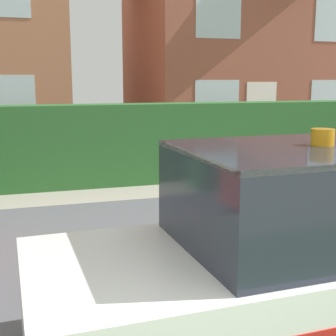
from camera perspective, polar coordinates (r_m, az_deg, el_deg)
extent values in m
cube|color=#5B5B60|center=(5.41, -4.25, -12.68)|extent=(28.00, 6.45, 0.01)
cube|color=#2D662D|center=(9.82, -5.34, 2.91)|extent=(15.83, 0.71, 1.67)
cylinder|color=black|center=(4.18, -6.32, -14.78)|extent=(0.69, 0.22, 0.68)
cube|color=white|center=(3.98, 14.97, -13.36)|extent=(4.20, 1.76, 0.70)
cube|color=#232833|center=(3.87, 17.94, -2.88)|extent=(2.23, 1.53, 0.75)
cube|color=white|center=(3.80, 18.25, 2.35)|extent=(2.23, 1.53, 0.04)
cube|color=red|center=(4.60, 9.28, -9.08)|extent=(3.93, 0.15, 0.07)
cylinder|color=orange|center=(3.79, 18.32, 3.61)|extent=(0.18, 0.18, 0.13)
cube|color=silver|center=(12.52, -19.07, 7.70)|extent=(1.40, 0.02, 1.30)
cube|color=#93513D|center=(17.57, 8.21, 12.32)|extent=(7.12, 5.89, 5.40)
cube|color=white|center=(14.74, 11.24, 6.16)|extent=(1.00, 0.02, 2.10)
cube|color=silver|center=(14.08, 6.00, 7.98)|extent=(1.40, 0.02, 1.30)
cube|color=silver|center=(16.02, 19.10, 7.78)|extent=(1.40, 0.02, 1.30)
cube|color=silver|center=(14.18, 6.20, 18.05)|extent=(1.40, 0.02, 1.30)
cube|color=silver|center=(16.12, 19.66, 16.61)|extent=(1.40, 0.02, 1.30)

